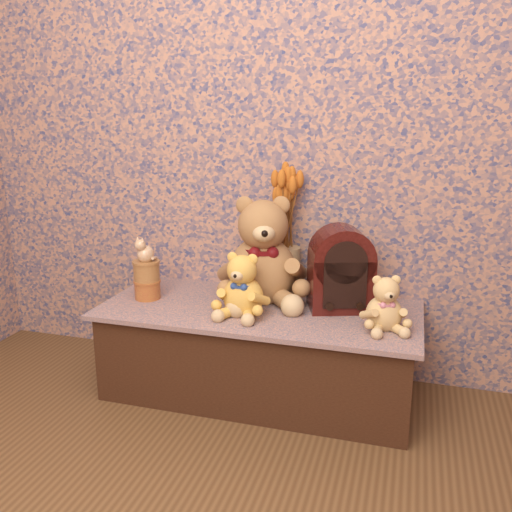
{
  "coord_description": "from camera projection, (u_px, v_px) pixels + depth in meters",
  "views": [
    {
      "loc": [
        0.6,
        -0.89,
        1.19
      ],
      "look_at": [
        0.0,
        1.16,
        0.63
      ],
      "focal_mm": 38.02,
      "sensor_mm": 36.0,
      "label": 1
    }
  ],
  "objects": [
    {
      "name": "display_shelf",
      "position": [
        259.0,
        350.0,
        2.36
      ],
      "size": [
        1.35,
        0.6,
        0.39
      ],
      "primitive_type": "cube",
      "color": "#36496E",
      "rests_on": "ground"
    },
    {
      "name": "teddy_large",
      "position": [
        263.0,
        245.0,
        2.36
      ],
      "size": [
        0.52,
        0.57,
        0.5
      ],
      "primitive_type": null,
      "rotation": [
        0.0,
        0.0,
        0.32
      ],
      "color": "#9D673C",
      "rests_on": "display_shelf"
    },
    {
      "name": "teddy_medium",
      "position": [
        243.0,
        281.0,
        2.2
      ],
      "size": [
        0.24,
        0.28,
        0.28
      ],
      "primitive_type": null,
      "rotation": [
        0.0,
        0.0,
        -0.07
      ],
      "color": "gold",
      "rests_on": "display_shelf"
    },
    {
      "name": "teddy_small",
      "position": [
        385.0,
        300.0,
        2.06
      ],
      "size": [
        0.25,
        0.27,
        0.23
      ],
      "primitive_type": null,
      "rotation": [
        0.0,
        0.0,
        0.35
      ],
      "color": "tan",
      "rests_on": "display_shelf"
    },
    {
      "name": "cathedral_radio",
      "position": [
        341.0,
        268.0,
        2.26
      ],
      "size": [
        0.3,
        0.26,
        0.36
      ],
      "primitive_type": null,
      "rotation": [
        0.0,
        0.0,
        0.33
      ],
      "color": "#340C09",
      "rests_on": "display_shelf"
    },
    {
      "name": "ceramic_vase",
      "position": [
        285.0,
        271.0,
        2.46
      ],
      "size": [
        0.18,
        0.18,
        0.22
      ],
      "primitive_type": "cylinder",
      "rotation": [
        0.0,
        0.0,
        -0.43
      ],
      "color": "tan",
      "rests_on": "display_shelf"
    },
    {
      "name": "dried_stalks",
      "position": [
        286.0,
        201.0,
        2.38
      ],
      "size": [
        0.29,
        0.29,
        0.42
      ],
      "primitive_type": null,
      "rotation": [
        0.0,
        0.0,
        -0.43
      ],
      "color": "#C5641F",
      "rests_on": "ceramic_vase"
    },
    {
      "name": "biscuit_tin_lower",
      "position": [
        148.0,
        290.0,
        2.42
      ],
      "size": [
        0.13,
        0.13,
        0.08
      ],
      "primitive_type": "cylinder",
      "rotation": [
        0.0,
        0.0,
        -0.21
      ],
      "color": "gold",
      "rests_on": "display_shelf"
    },
    {
      "name": "biscuit_tin_upper",
      "position": [
        147.0,
        271.0,
        2.39
      ],
      "size": [
        0.12,
        0.12,
        0.09
      ],
      "primitive_type": "cylinder",
      "rotation": [
        0.0,
        0.0,
        -0.09
      ],
      "color": "tan",
      "rests_on": "biscuit_tin_lower"
    },
    {
      "name": "cat_figurine",
      "position": [
        145.0,
        249.0,
        2.37
      ],
      "size": [
        0.11,
        0.12,
        0.12
      ],
      "primitive_type": null,
      "rotation": [
        0.0,
        0.0,
        -0.34
      ],
      "color": "silver",
      "rests_on": "biscuit_tin_upper"
    }
  ]
}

